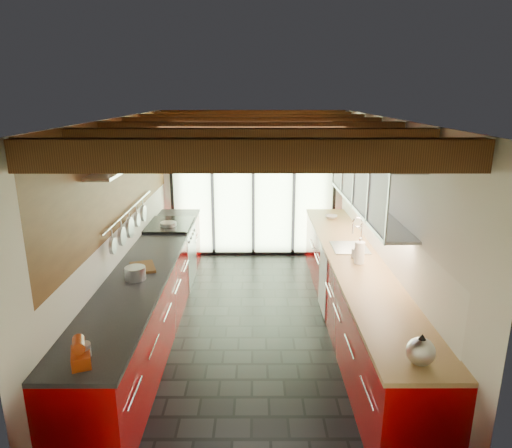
{
  "coord_description": "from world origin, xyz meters",
  "views": [
    {
      "loc": [
        0.03,
        -5.25,
        2.87
      ],
      "look_at": [
        0.05,
        0.4,
        1.25
      ],
      "focal_mm": 32.0,
      "sensor_mm": 36.0,
      "label": 1
    }
  ],
  "objects_px": {
    "paper_towel": "(359,253)",
    "kettle": "(421,350)",
    "stand_mixer": "(81,353)",
    "soap_bottle": "(356,252)",
    "bowl": "(331,217)"
  },
  "relations": [
    {
      "from": "soap_bottle",
      "to": "bowl",
      "type": "relative_size",
      "value": 0.86
    },
    {
      "from": "kettle",
      "to": "stand_mixer",
      "type": "bearing_deg",
      "value": 179.87
    },
    {
      "from": "stand_mixer",
      "to": "bowl",
      "type": "relative_size",
      "value": 1.39
    },
    {
      "from": "stand_mixer",
      "to": "paper_towel",
      "type": "height_order",
      "value": "paper_towel"
    },
    {
      "from": "paper_towel",
      "to": "kettle",
      "type": "bearing_deg",
      "value": -90.0
    },
    {
      "from": "kettle",
      "to": "paper_towel",
      "type": "distance_m",
      "value": 2.08
    },
    {
      "from": "stand_mixer",
      "to": "bowl",
      "type": "xyz_separation_m",
      "value": [
        2.54,
        4.13,
        -0.06
      ]
    },
    {
      "from": "kettle",
      "to": "paper_towel",
      "type": "relative_size",
      "value": 0.92
    },
    {
      "from": "stand_mixer",
      "to": "bowl",
      "type": "bearing_deg",
      "value": 58.4
    },
    {
      "from": "stand_mixer",
      "to": "kettle",
      "type": "distance_m",
      "value": 2.54
    },
    {
      "from": "bowl",
      "to": "kettle",
      "type": "bearing_deg",
      "value": -90.0
    },
    {
      "from": "kettle",
      "to": "bowl",
      "type": "xyz_separation_m",
      "value": [
        0.0,
        4.14,
        -0.09
      ]
    },
    {
      "from": "stand_mixer",
      "to": "bowl",
      "type": "distance_m",
      "value": 4.85
    },
    {
      "from": "stand_mixer",
      "to": "kettle",
      "type": "bearing_deg",
      "value": -0.13
    },
    {
      "from": "stand_mixer",
      "to": "paper_towel",
      "type": "xyz_separation_m",
      "value": [
        2.54,
        2.08,
        0.05
      ]
    }
  ]
}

